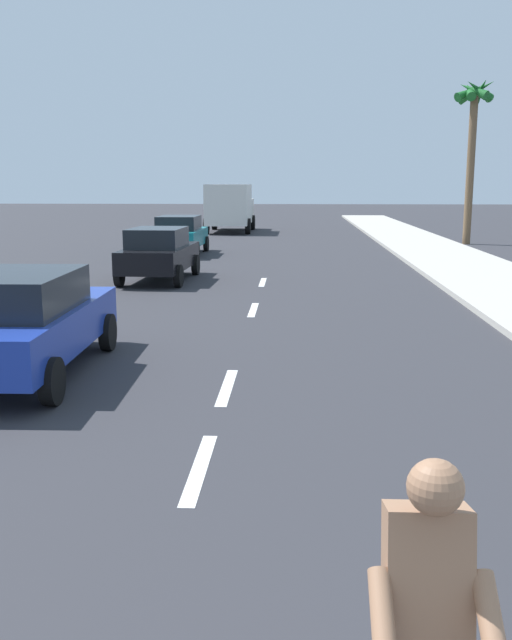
{
  "coord_description": "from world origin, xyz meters",
  "views": [
    {
      "loc": [
        0.95,
        0.7,
        2.84
      ],
      "look_at": [
        0.45,
        9.53,
        1.1
      ],
      "focal_mm": 38.97,
      "sensor_mm": 36.0,
      "label": 1
    }
  ],
  "objects_px": {
    "parked_car_black": "(159,253)",
    "parked_car_teal": "(180,234)",
    "parked_car_blue": "(19,320)",
    "palm_tree_distant": "(474,116)",
    "delivery_truck": "(230,206)"
  },
  "relations": [
    {
      "from": "parked_car_blue",
      "to": "delivery_truck",
      "type": "height_order",
      "value": "delivery_truck"
    },
    {
      "from": "parked_car_blue",
      "to": "parked_car_teal",
      "type": "bearing_deg",
      "value": 90.25
    },
    {
      "from": "delivery_truck",
      "to": "parked_car_teal",
      "type": "bearing_deg",
      "value": -92.97
    },
    {
      "from": "parked_car_teal",
      "to": "delivery_truck",
      "type": "height_order",
      "value": "delivery_truck"
    },
    {
      "from": "parked_car_teal",
      "to": "delivery_truck",
      "type": "xyz_separation_m",
      "value": [
        0.78,
        13.57,
        0.67
      ]
    },
    {
      "from": "parked_car_blue",
      "to": "delivery_truck",
      "type": "bearing_deg",
      "value": 88.04
    },
    {
      "from": "parked_car_blue",
      "to": "parked_car_teal",
      "type": "xyz_separation_m",
      "value": [
        -0.58,
        18.09,
        -0.0
      ]
    },
    {
      "from": "parked_car_teal",
      "to": "palm_tree_distant",
      "type": "xyz_separation_m",
      "value": [
        12.85,
        5.72,
        5.06
      ]
    },
    {
      "from": "parked_car_teal",
      "to": "palm_tree_distant",
      "type": "relative_size",
      "value": 0.55
    },
    {
      "from": "parked_car_blue",
      "to": "parked_car_teal",
      "type": "relative_size",
      "value": 1.08
    },
    {
      "from": "palm_tree_distant",
      "to": "parked_car_black",
      "type": "bearing_deg",
      "value": -132.2
    },
    {
      "from": "parked_car_black",
      "to": "parked_car_teal",
      "type": "distance_m",
      "value": 7.75
    },
    {
      "from": "parked_car_teal",
      "to": "parked_car_black",
      "type": "bearing_deg",
      "value": -84.76
    },
    {
      "from": "parked_car_black",
      "to": "parked_car_teal",
      "type": "xyz_separation_m",
      "value": [
        -0.66,
        7.72,
        0.0
      ]
    },
    {
      "from": "parked_car_black",
      "to": "parked_car_teal",
      "type": "height_order",
      "value": "same"
    }
  ]
}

